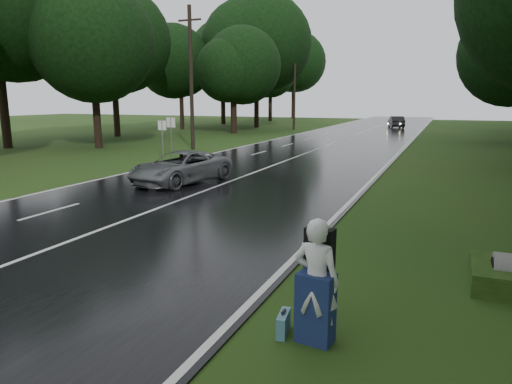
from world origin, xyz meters
The scene contains 14 objects.
ground centered at (0.00, 0.00, 0.00)m, with size 160.00×160.00×0.00m, color #233D12.
road centered at (0.00, 20.00, 0.02)m, with size 12.00×140.00×0.04m, color black.
lane_center centered at (0.00, 20.00, 0.04)m, with size 0.12×140.00×0.01m, color silver.
grey_car centered at (-1.85, 8.20, 0.73)m, with size 2.29×4.96×1.38m, color #54585A.
far_car centered at (2.54, 52.28, 0.77)m, with size 1.55×4.44×1.46m, color black.
hitchhiker centered at (7.23, -2.55, 0.91)m, with size 0.77×0.71×1.97m.
suitcase centered at (6.71, -2.54, 0.18)m, with size 0.14×0.50×0.35m, color teal.
utility_pole_mid centered at (-8.50, 20.56, 0.00)m, with size 1.80×0.28×10.09m, color black, non-canonical shape.
utility_pole_far centered at (-8.50, 44.41, 0.00)m, with size 1.80×0.28×10.90m, color black, non-canonical shape.
road_sign_a centered at (-7.20, 14.77, 0.00)m, with size 0.57×0.10×2.37m, color white, non-canonical shape.
road_sign_b centered at (-7.20, 15.75, 0.00)m, with size 0.61×0.10×2.52m, color white, non-canonical shape.
tree_left_d centered at (-15.58, 18.62, 0.00)m, with size 8.50×8.50×13.29m, color black, non-canonical shape.
tree_left_e centered at (-12.66, 36.33, 0.00)m, with size 7.78×7.78×12.15m, color black, non-canonical shape.
tree_left_f centered at (-14.37, 46.74, 0.00)m, with size 11.44×11.44×17.87m, color black, non-canonical shape.
Camera 1 is at (8.92, -8.92, 3.68)m, focal length 32.29 mm.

